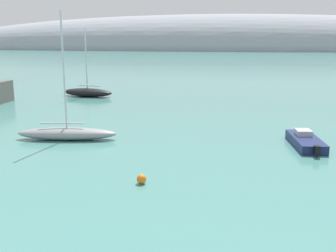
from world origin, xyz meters
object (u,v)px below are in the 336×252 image
Objects in this scene: mooring_buoy_orange at (141,179)px; motorboat_navy_foreground at (305,141)px; sailboat_grey_mid_mooring at (67,133)px; sailboat_black_near_shore at (87,92)px.

motorboat_navy_foreground is at bearing 42.24° from mooring_buoy_orange.
sailboat_grey_mid_mooring is at bearing 131.70° from mooring_buoy_orange.
sailboat_black_near_shore reaches higher than motorboat_navy_foreground.
sailboat_black_near_shore is 0.91× the size of sailboat_grey_mid_mooring.
motorboat_navy_foreground is 14.22m from mooring_buoy_orange.
motorboat_navy_foreground reaches higher than mooring_buoy_orange.
mooring_buoy_orange is (-10.53, -9.56, -0.10)m from motorboat_navy_foreground.
mooring_buoy_orange is (13.97, -31.30, -0.34)m from sailboat_black_near_shore.
sailboat_black_near_shore is at bearing 98.67° from sailboat_grey_mid_mooring.
sailboat_black_near_shore is at bearing 43.45° from motorboat_navy_foreground.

